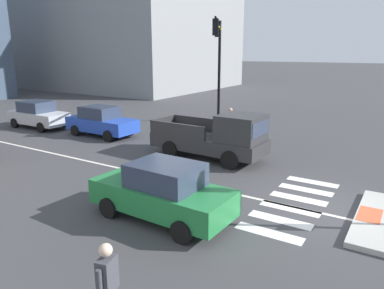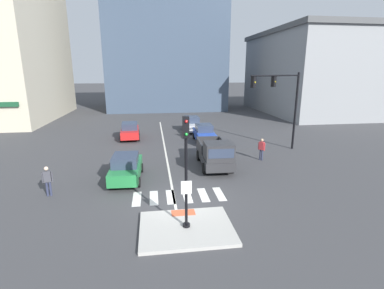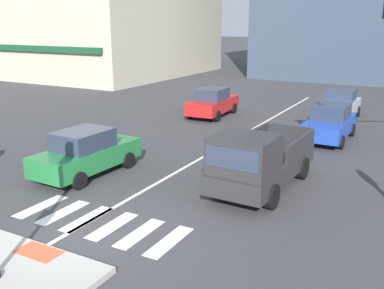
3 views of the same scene
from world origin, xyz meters
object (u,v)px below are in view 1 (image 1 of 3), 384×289
pedestrian_waiting_far_side (230,120)px  pickup_truck_charcoal_eastbound_mid (218,138)px  car_green_westbound_near (163,191)px  traffic_light_mast (218,53)px  pedestrian_at_curb_left (108,282)px  car_silver_eastbound_distant (38,115)px  car_blue_eastbound_far (101,121)px

pedestrian_waiting_far_side → pickup_truck_charcoal_eastbound_mid: bearing=-161.6°
car_green_westbound_near → pedestrian_waiting_far_side: 10.14m
traffic_light_mast → pedestrian_waiting_far_side: 4.72m
pickup_truck_charcoal_eastbound_mid → pedestrian_at_curb_left: size_ratio=3.09×
pickup_truck_charcoal_eastbound_mid → car_green_westbound_near: bearing=-166.5°
pedestrian_at_curb_left → car_silver_eastbound_distant: bearing=57.6°
car_green_westbound_near → car_silver_eastbound_distant: (6.07, 13.97, 0.00)m
car_blue_eastbound_far → pedestrian_waiting_far_side: bearing=-63.2°
pedestrian_at_curb_left → pedestrian_waiting_far_side: bearing=18.2°
car_green_westbound_near → traffic_light_mast: bearing=21.3°
car_silver_eastbound_distant → car_blue_eastbound_far: bearing=-84.4°
car_green_westbound_near → pedestrian_at_curb_left: 4.36m
car_blue_eastbound_far → pedestrian_waiting_far_side: size_ratio=2.47×
pickup_truck_charcoal_eastbound_mid → pedestrian_waiting_far_side: (3.85, 1.28, 0.00)m
car_silver_eastbound_distant → car_blue_eastbound_far: 4.93m
car_silver_eastbound_distant → pedestrian_waiting_far_side: pedestrian_waiting_far_side is taller
traffic_light_mast → car_blue_eastbound_far: size_ratio=1.57×
car_green_westbound_near → car_silver_eastbound_distant: 15.23m
traffic_light_mast → car_silver_eastbound_distant: bearing=123.3°
pedestrian_at_curb_left → pedestrian_waiting_far_side: size_ratio=1.00×
pickup_truck_charcoal_eastbound_mid → pedestrian_waiting_far_side: 4.05m
car_green_westbound_near → pedestrian_waiting_far_side: (9.77, 2.70, 0.17)m
car_green_westbound_near → pedestrian_at_curb_left: (-3.96, -1.81, 0.17)m
traffic_light_mast → car_silver_eastbound_distant: size_ratio=1.57×
car_green_westbound_near → pedestrian_waiting_far_side: size_ratio=2.49×
pedestrian_at_curb_left → pedestrian_waiting_far_side: (13.73, 4.51, 0.00)m
car_silver_eastbound_distant → car_blue_eastbound_far: (0.48, -4.91, 0.00)m
car_blue_eastbound_far → pedestrian_waiting_far_side: 7.14m
car_blue_eastbound_far → pedestrian_at_curb_left: pedestrian_at_curb_left is taller
traffic_light_mast → car_blue_eastbound_far: 7.98m
car_silver_eastbound_distant → traffic_light_mast: bearing=-56.7°
car_blue_eastbound_far → pedestrian_waiting_far_side: pedestrian_waiting_far_side is taller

